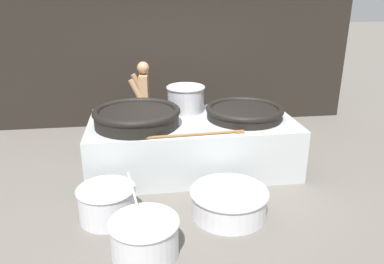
% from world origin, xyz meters
% --- Properties ---
extents(ground_plane, '(60.00, 60.00, 0.00)m').
position_xyz_m(ground_plane, '(0.00, 0.00, 0.00)').
color(ground_plane, '#666059').
extents(back_wall, '(7.37, 0.24, 4.16)m').
position_xyz_m(back_wall, '(0.00, 2.36, 2.08)').
color(back_wall, black).
rests_on(back_wall, ground_plane).
extents(hearth_platform, '(3.15, 1.58, 0.80)m').
position_xyz_m(hearth_platform, '(0.00, 0.00, 0.40)').
color(hearth_platform, '#B2B7B7').
rests_on(hearth_platform, ground_plane).
extents(giant_wok_near, '(1.29, 1.29, 0.26)m').
position_xyz_m(giant_wok_near, '(-0.84, -0.14, 0.95)').
color(giant_wok_near, black).
rests_on(giant_wok_near, hearth_platform).
extents(giant_wok_far, '(1.21, 1.21, 0.20)m').
position_xyz_m(giant_wok_far, '(0.82, -0.03, 0.91)').
color(giant_wok_far, black).
rests_on(giant_wok_far, hearth_platform).
extents(stock_pot, '(0.63, 0.63, 0.42)m').
position_xyz_m(stock_pot, '(-0.04, 0.46, 1.03)').
color(stock_pot, '#9E9EA3').
rests_on(stock_pot, hearth_platform).
extents(stirring_paddle, '(1.46, 0.15, 0.04)m').
position_xyz_m(stirring_paddle, '(-0.02, -0.69, 0.82)').
color(stirring_paddle, brown).
rests_on(stirring_paddle, hearth_platform).
extents(cook, '(0.37, 0.57, 1.53)m').
position_xyz_m(cook, '(-0.71, 1.11, 0.83)').
color(cook, '#9E7551').
rests_on(cook, ground_plane).
extents(prep_bowl_vegetables, '(0.75, 0.96, 0.71)m').
position_xyz_m(prep_bowl_vegetables, '(-0.80, -2.06, 0.23)').
color(prep_bowl_vegetables, silver).
rests_on(prep_bowl_vegetables, ground_plane).
extents(prep_bowl_meat, '(0.72, 0.72, 0.43)m').
position_xyz_m(prep_bowl_meat, '(-1.24, -1.31, 0.23)').
color(prep_bowl_meat, silver).
rests_on(prep_bowl_meat, ground_plane).
extents(prep_bowl_extra, '(0.99, 0.99, 0.35)m').
position_xyz_m(prep_bowl_extra, '(0.27, -1.44, 0.19)').
color(prep_bowl_extra, silver).
rests_on(prep_bowl_extra, ground_plane).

